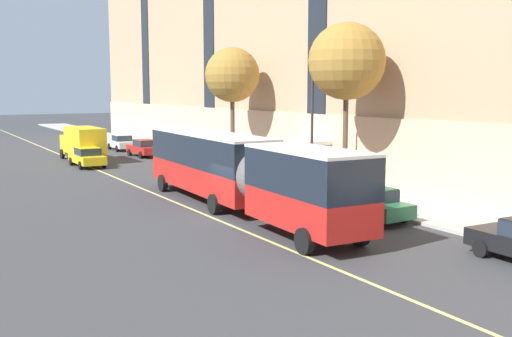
% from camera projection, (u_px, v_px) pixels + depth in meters
% --- Properties ---
extents(ground_plane, '(260.00, 260.00, 0.00)m').
position_uv_depth(ground_plane, '(225.00, 218.00, 28.37)').
color(ground_plane, '#38383A').
extents(sidewalk, '(4.46, 160.00, 0.15)m').
position_uv_depth(sidewalk, '(338.00, 191.00, 35.48)').
color(sidewalk, '#ADA89E').
rests_on(sidewalk, ground).
extents(city_bus, '(3.50, 18.96, 3.72)m').
position_uv_depth(city_bus, '(238.00, 169.00, 29.42)').
color(city_bus, red).
rests_on(city_bus, ground).
extents(parked_car_black_2, '(2.05, 4.68, 1.56)m').
position_uv_depth(parked_car_black_2, '(191.00, 160.00, 45.09)').
color(parked_car_black_2, black).
rests_on(parked_car_black_2, ground).
extents(parked_car_red_3, '(2.10, 4.50, 1.56)m').
position_uv_depth(parked_car_red_3, '(144.00, 148.00, 54.23)').
color(parked_car_red_3, '#B21E19').
rests_on(parked_car_red_3, ground).
extents(parked_car_green_4, '(2.13, 4.30, 1.56)m').
position_uv_depth(parked_car_green_4, '(370.00, 204.00, 27.76)').
color(parked_car_green_4, '#23603D').
rests_on(parked_car_green_4, ground).
extents(parked_car_navy_5, '(1.93, 4.48, 1.56)m').
position_uv_depth(parked_car_navy_5, '(240.00, 171.00, 38.91)').
color(parked_car_navy_5, navy).
rests_on(parked_car_navy_5, ground).
extents(parked_car_red_7, '(2.01, 4.32, 1.56)m').
position_uv_depth(parked_car_red_7, '(293.00, 185.00, 33.36)').
color(parked_car_red_7, '#B21E19').
rests_on(parked_car_red_7, ground).
extents(parked_car_white_8, '(1.99, 4.53, 1.56)m').
position_uv_depth(parked_car_white_8, '(122.00, 142.00, 59.92)').
color(parked_car_white_8, silver).
rests_on(parked_car_white_8, ground).
extents(box_truck, '(2.35, 7.36, 2.91)m').
position_uv_depth(box_truck, '(83.00, 142.00, 50.41)').
color(box_truck, gold).
rests_on(box_truck, ground).
extents(taxi_cab, '(2.00, 4.79, 1.56)m').
position_uv_depth(taxi_cab, '(87.00, 157.00, 47.00)').
color(taxi_cab, yellow).
rests_on(taxi_cab, ground).
extents(street_tree_mid_block, '(4.29, 4.29, 9.59)m').
position_uv_depth(street_tree_mid_block, '(347.00, 62.00, 33.14)').
color(street_tree_mid_block, brown).
rests_on(street_tree_mid_block, sidewalk).
extents(street_tree_far_uptown, '(4.09, 4.09, 9.03)m').
position_uv_depth(street_tree_far_uptown, '(232.00, 75.00, 44.73)').
color(street_tree_far_uptown, brown).
rests_on(street_tree_far_uptown, sidewalk).
extents(street_lamp, '(0.36, 1.48, 6.60)m').
position_uv_depth(street_lamp, '(315.00, 122.00, 34.27)').
color(street_lamp, '#2D2D30').
rests_on(street_lamp, sidewalk).
extents(lane_centerline, '(0.16, 140.00, 0.01)m').
position_uv_depth(lane_centerline, '(189.00, 208.00, 30.69)').
color(lane_centerline, '#E0D66B').
rests_on(lane_centerline, ground).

